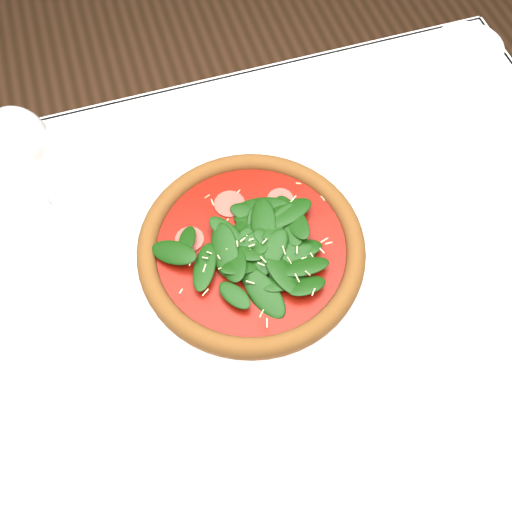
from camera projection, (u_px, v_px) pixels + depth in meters
name	position (u px, v px, depth m)	size (l,w,h in m)	color
ground	(244.00, 409.00, 1.47)	(6.00, 6.00, 0.00)	brown
dining_table	(237.00, 316.00, 0.90)	(1.21, 0.81, 0.75)	white
plate	(251.00, 254.00, 0.83)	(0.38, 0.38, 0.02)	white
pizza	(251.00, 246.00, 0.81)	(0.41, 0.41, 0.04)	brown
wine_glass	(20.00, 145.00, 0.75)	(0.08, 0.08, 0.20)	silver
saucer_far	(469.00, 46.00, 1.03)	(0.12, 0.12, 0.01)	white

